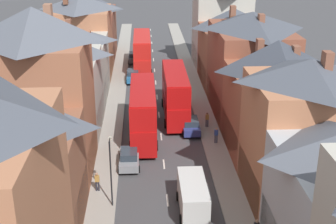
{
  "coord_description": "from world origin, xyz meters",
  "views": [
    {
      "loc": [
        -1.7,
        -13.45,
        19.84
      ],
      "look_at": [
        0.81,
        31.92,
        1.93
      ],
      "focal_mm": 50.0,
      "sensor_mm": 36.0,
      "label": 1
    }
  ],
  "objects": [
    {
      "name": "pavement_left",
      "position": [
        -5.1,
        38.0,
        0.07
      ],
      "size": [
        2.2,
        104.0,
        0.14
      ],
      "primitive_type": "cube",
      "color": "gray",
      "rests_on": "ground"
    },
    {
      "name": "pavement_right",
      "position": [
        5.1,
        38.0,
        0.07
      ],
      "size": [
        2.2,
        104.0,
        0.14
      ],
      "primitive_type": "cube",
      "color": "gray",
      "rests_on": "ground"
    },
    {
      "name": "centre_line_dashes",
      "position": [
        0.0,
        36.0,
        0.01
      ],
      "size": [
        0.14,
        97.8,
        0.01
      ],
      "color": "silver",
      "rests_on": "ground"
    },
    {
      "name": "terrace_row_left",
      "position": [
        -10.18,
        27.08,
        5.71
      ],
      "size": [
        8.0,
        79.65,
        14.25
      ],
      "color": "#935138",
      "rests_on": "ground"
    },
    {
      "name": "terrace_row_right",
      "position": [
        10.19,
        22.36,
        5.87
      ],
      "size": [
        8.0,
        74.24,
        14.08
      ],
      "color": "#BCB7A8",
      "rests_on": "ground"
    },
    {
      "name": "double_decker_bus_lead",
      "position": [
        -1.81,
        54.04,
        2.82
      ],
      "size": [
        2.74,
        10.8,
        5.3
      ],
      "color": "red",
      "rests_on": "ground"
    },
    {
      "name": "double_decker_bus_mid_street",
      "position": [
        1.79,
        35.24,
        2.82
      ],
      "size": [
        2.74,
        10.8,
        5.3
      ],
      "color": "#B70F0F",
      "rests_on": "ground"
    },
    {
      "name": "double_decker_bus_far_approaching",
      "position": [
        -1.81,
        29.88,
        2.82
      ],
      "size": [
        2.74,
        10.8,
        5.3
      ],
      "color": "#B70F0F",
      "rests_on": "ground"
    },
    {
      "name": "car_near_silver",
      "position": [
        -3.1,
        58.74,
        0.8
      ],
      "size": [
        1.9,
        4.08,
        1.59
      ],
      "color": "#4C515B",
      "rests_on": "ground"
    },
    {
      "name": "car_parked_left_a",
      "position": [
        -3.1,
        48.67,
        0.84
      ],
      "size": [
        1.9,
        4.3,
        1.66
      ],
      "color": "#236093",
      "rests_on": "ground"
    },
    {
      "name": "car_parked_right_a",
      "position": [
        -1.8,
        39.63,
        0.83
      ],
      "size": [
        1.9,
        3.99,
        1.66
      ],
      "color": "#236093",
      "rests_on": "ground"
    },
    {
      "name": "car_parked_left_b",
      "position": [
        -3.1,
        23.86,
        0.8
      ],
      "size": [
        1.9,
        4.11,
        1.58
      ],
      "color": "gray",
      "rests_on": "ground"
    },
    {
      "name": "car_mid_white",
      "position": [
        3.1,
        30.95,
        0.81
      ],
      "size": [
        1.9,
        4.15,
        1.6
      ],
      "color": "navy",
      "rests_on": "ground"
    },
    {
      "name": "delivery_van",
      "position": [
        1.8,
        16.4,
        1.34
      ],
      "size": [
        2.2,
        5.2,
        2.41
      ],
      "color": "silver",
      "rests_on": "ground"
    },
    {
      "name": "pedestrian_mid_right",
      "position": [
        -5.55,
        19.51,
        1.03
      ],
      "size": [
        0.36,
        0.22,
        1.61
      ],
      "color": "#23232D",
      "rests_on": "pavement_left"
    },
    {
      "name": "pedestrian_far_left",
      "position": [
        5.31,
        27.93,
        1.03
      ],
      "size": [
        0.36,
        0.22,
        1.61
      ],
      "color": "#3D4256",
      "rests_on": "pavement_right"
    },
    {
      "name": "pedestrian_far_right",
      "position": [
        4.96,
        31.97,
        1.03
      ],
      "size": [
        0.36,
        0.22,
        1.61
      ],
      "color": "#3D4256",
      "rests_on": "pavement_right"
    },
    {
      "name": "street_lamp",
      "position": [
        -4.25,
        17.46,
        3.24
      ],
      "size": [
        0.2,
        1.12,
        5.5
      ],
      "color": "black",
      "rests_on": "ground"
    }
  ]
}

